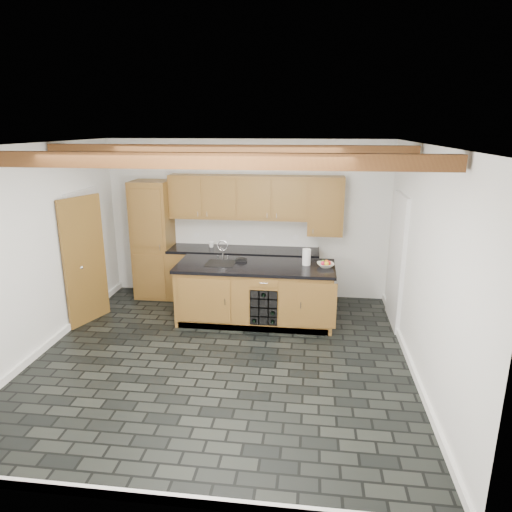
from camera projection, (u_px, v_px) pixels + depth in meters
The scene contains 10 objects.
ground at pixel (221, 358), 6.15m from camera, with size 5.00×5.00×0.00m, color black.
room_shell at pixel (221, 239), 6.24m from camera, with size 5.01×5.00×5.00m.
back_cabinetry at pixel (224, 245), 8.05m from camera, with size 3.65×0.62×2.20m.
island at pixel (256, 293), 7.21m from camera, with size 2.48×0.96×0.93m.
faucet at pixel (221, 261), 7.18m from camera, with size 0.45×0.40×0.34m.
kitchen_scale at pixel (241, 260), 7.27m from camera, with size 0.18×0.12×0.06m.
fruit_bowl at pixel (325, 265), 6.97m from camera, with size 0.26×0.26×0.06m, color beige.
fruit_cluster at pixel (326, 263), 6.96m from camera, with size 0.16×0.17×0.07m.
paper_towel at pixel (307, 257), 7.06m from camera, with size 0.13×0.13×0.25m, color white.
mug at pixel (211, 245), 8.10m from camera, with size 0.11×0.11×0.10m, color white.
Camera 1 is at (1.14, -5.43, 3.01)m, focal length 32.00 mm.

